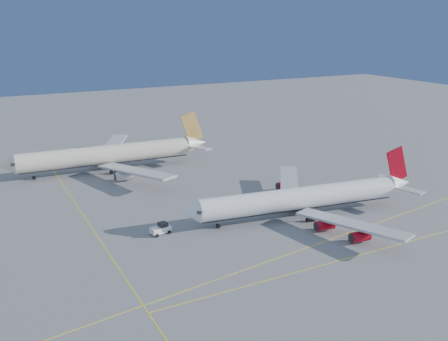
% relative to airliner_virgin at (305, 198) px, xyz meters
% --- Properties ---
extents(ground, '(500.00, 500.00, 0.00)m').
position_rel_airliner_virgin_xyz_m(ground, '(-7.16, -8.22, -4.51)').
color(ground, slate).
rests_on(ground, ground).
extents(taxiway_lines, '(118.86, 140.00, 0.02)m').
position_rel_airliner_virgin_xyz_m(taxiway_lines, '(-21.88, -1.87, -4.50)').
color(taxiway_lines, yellow).
rests_on(taxiway_lines, ground).
extents(airliner_virgin, '(60.65, 54.05, 14.97)m').
position_rel_airliner_virgin_xyz_m(airliner_virgin, '(0.00, 0.00, 0.00)').
color(airliner_virgin, white).
rests_on(airliner_virgin, ground).
extents(airliner_etihad, '(64.43, 59.48, 16.82)m').
position_rel_airliner_virgin_xyz_m(airliner_etihad, '(-30.67, 58.74, 0.60)').
color(airliner_etihad, beige).
rests_on(airliner_etihad, ground).
extents(pushback_tug, '(4.69, 3.30, 2.46)m').
position_rel_airliner_virgin_xyz_m(pushback_tug, '(-34.27, 6.07, -3.37)').
color(pushback_tug, white).
rests_on(pushback_tug, ground).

